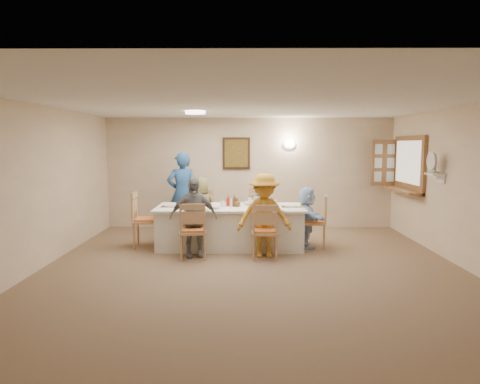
{
  "coord_description": "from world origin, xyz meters",
  "views": [
    {
      "loc": [
        -0.14,
        -6.24,
        1.9
      ],
      "look_at": [
        -0.2,
        1.4,
        1.05
      ],
      "focal_mm": 32.0,
      "sensor_mm": 36.0,
      "label": 1
    }
  ],
  "objects_px": {
    "serving_hatch": "(409,164)",
    "chair_right_end": "(314,221)",
    "diner_front_left": "(193,217)",
    "diner_right_end": "(307,217)",
    "chair_back_left": "(202,214)",
    "diner_front_right": "(264,215)",
    "diner_back_left": "(201,208)",
    "condiment_ketchup": "(228,201)",
    "chair_back_right": "(261,213)",
    "dining_table": "(230,227)",
    "chair_front_left": "(193,230)",
    "caregiver": "(182,193)",
    "desk_fan": "(434,165)",
    "diner_back_right": "(261,209)",
    "chair_left_end": "(147,219)",
    "chair_front_right": "(265,231)"
  },
  "relations": [
    {
      "from": "chair_back_right",
      "to": "condiment_ketchup",
      "type": "bearing_deg",
      "value": -135.86
    },
    {
      "from": "desk_fan",
      "to": "chair_left_end",
      "type": "xyz_separation_m",
      "value": [
        -5.03,
        0.52,
        -1.03
      ]
    },
    {
      "from": "chair_back_left",
      "to": "diner_back_left",
      "type": "distance_m",
      "value": 0.19
    },
    {
      "from": "desk_fan",
      "to": "chair_right_end",
      "type": "height_order",
      "value": "desk_fan"
    },
    {
      "from": "dining_table",
      "to": "diner_right_end",
      "type": "bearing_deg",
      "value": 0.0
    },
    {
      "from": "chair_back_right",
      "to": "serving_hatch",
      "type": "bearing_deg",
      "value": -5.03
    },
    {
      "from": "desk_fan",
      "to": "chair_back_left",
      "type": "bearing_deg",
      "value": 162.12
    },
    {
      "from": "diner_front_left",
      "to": "condiment_ketchup",
      "type": "distance_m",
      "value": 0.94
    },
    {
      "from": "chair_front_right",
      "to": "chair_front_left",
      "type": "bearing_deg",
      "value": 0.03
    },
    {
      "from": "dining_table",
      "to": "chair_left_end",
      "type": "xyz_separation_m",
      "value": [
        -1.55,
        0.0,
        0.14
      ]
    },
    {
      "from": "serving_hatch",
      "to": "diner_back_right",
      "type": "xyz_separation_m",
      "value": [
        -2.99,
        -0.15,
        -0.9
      ]
    },
    {
      "from": "diner_back_left",
      "to": "diner_front_right",
      "type": "relative_size",
      "value": 0.88
    },
    {
      "from": "serving_hatch",
      "to": "chair_right_end",
      "type": "height_order",
      "value": "serving_hatch"
    },
    {
      "from": "diner_back_right",
      "to": "condiment_ketchup",
      "type": "bearing_deg",
      "value": 56.4
    },
    {
      "from": "diner_right_end",
      "to": "caregiver",
      "type": "height_order",
      "value": "caregiver"
    },
    {
      "from": "dining_table",
      "to": "chair_front_left",
      "type": "relative_size",
      "value": 2.83
    },
    {
      "from": "chair_front_left",
      "to": "diner_front_right",
      "type": "distance_m",
      "value": 1.23
    },
    {
      "from": "dining_table",
      "to": "chair_front_right",
      "type": "distance_m",
      "value": 1.0
    },
    {
      "from": "chair_front_left",
      "to": "chair_front_right",
      "type": "relative_size",
      "value": 1.02
    },
    {
      "from": "chair_back_right",
      "to": "condiment_ketchup",
      "type": "xyz_separation_m",
      "value": [
        -0.64,
        -0.75,
        0.36
      ]
    },
    {
      "from": "diner_back_right",
      "to": "diner_right_end",
      "type": "xyz_separation_m",
      "value": [
        0.82,
        -0.68,
        -0.04
      ]
    },
    {
      "from": "chair_back_left",
      "to": "diner_front_left",
      "type": "relative_size",
      "value": 0.71
    },
    {
      "from": "condiment_ketchup",
      "to": "chair_back_left",
      "type": "bearing_deg",
      "value": 126.85
    },
    {
      "from": "diner_back_left",
      "to": "condiment_ketchup",
      "type": "bearing_deg",
      "value": 126.33
    },
    {
      "from": "desk_fan",
      "to": "caregiver",
      "type": "bearing_deg",
      "value": 159.81
    },
    {
      "from": "chair_right_end",
      "to": "chair_front_right",
      "type": "bearing_deg",
      "value": -38.4
    },
    {
      "from": "chair_front_left",
      "to": "diner_back_right",
      "type": "bearing_deg",
      "value": -135.4
    },
    {
      "from": "chair_right_end",
      "to": "caregiver",
      "type": "relative_size",
      "value": 0.57
    },
    {
      "from": "dining_table",
      "to": "chair_right_end",
      "type": "relative_size",
      "value": 2.75
    },
    {
      "from": "chair_front_right",
      "to": "diner_front_left",
      "type": "distance_m",
      "value": 1.22
    },
    {
      "from": "diner_front_right",
      "to": "caregiver",
      "type": "distance_m",
      "value": 2.47
    },
    {
      "from": "diner_front_left",
      "to": "caregiver",
      "type": "relative_size",
      "value": 0.78
    },
    {
      "from": "diner_front_left",
      "to": "diner_right_end",
      "type": "xyz_separation_m",
      "value": [
        2.02,
        0.68,
        -0.12
      ]
    },
    {
      "from": "dining_table",
      "to": "diner_front_left",
      "type": "xyz_separation_m",
      "value": [
        -0.6,
        -0.68,
        0.3
      ]
    },
    {
      "from": "dining_table",
      "to": "caregiver",
      "type": "xyz_separation_m",
      "value": [
        -1.05,
        1.15,
        0.49
      ]
    },
    {
      "from": "diner_back_left",
      "to": "condiment_ketchup",
      "type": "relative_size",
      "value": 5.94
    },
    {
      "from": "diner_back_left",
      "to": "caregiver",
      "type": "bearing_deg",
      "value": -51.64
    },
    {
      "from": "desk_fan",
      "to": "diner_back_left",
      "type": "relative_size",
      "value": 0.24
    },
    {
      "from": "chair_left_end",
      "to": "chair_right_end",
      "type": "height_order",
      "value": "chair_left_end"
    },
    {
      "from": "dining_table",
      "to": "chair_back_right",
      "type": "height_order",
      "value": "chair_back_right"
    },
    {
      "from": "serving_hatch",
      "to": "chair_front_right",
      "type": "distance_m",
      "value": 3.56
    },
    {
      "from": "diner_front_left",
      "to": "chair_right_end",
      "type": "bearing_deg",
      "value": 7.59
    },
    {
      "from": "chair_back_left",
      "to": "chair_front_right",
      "type": "relative_size",
      "value": 1.04
    },
    {
      "from": "diner_front_left",
      "to": "condiment_ketchup",
      "type": "relative_size",
      "value": 6.45
    },
    {
      "from": "chair_back_left",
      "to": "diner_front_right",
      "type": "relative_size",
      "value": 0.69
    },
    {
      "from": "diner_right_end",
      "to": "condiment_ketchup",
      "type": "relative_size",
      "value": 5.32
    },
    {
      "from": "serving_hatch",
      "to": "condiment_ketchup",
      "type": "height_order",
      "value": "serving_hatch"
    },
    {
      "from": "serving_hatch",
      "to": "dining_table",
      "type": "xyz_separation_m",
      "value": [
        -3.59,
        -0.83,
        -1.12
      ]
    },
    {
      "from": "chair_back_left",
      "to": "chair_right_end",
      "type": "height_order",
      "value": "chair_right_end"
    },
    {
      "from": "diner_right_end",
      "to": "diner_front_left",
      "type": "bearing_deg",
      "value": 99.09
    }
  ]
}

